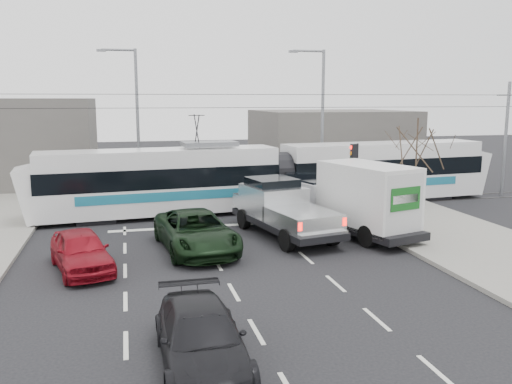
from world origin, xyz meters
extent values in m
plane|color=black|center=(0.00, 0.00, 0.00)|extent=(120.00, 120.00, 0.00)
cube|color=gray|center=(9.00, 0.00, 0.07)|extent=(6.00, 60.00, 0.15)
cube|color=#33302D|center=(0.00, 10.00, 0.01)|extent=(60.00, 1.60, 0.03)
cube|color=#615C58|center=(12.00, 24.00, 2.50)|extent=(12.00, 10.00, 5.00)
cylinder|color=#47382B|center=(7.60, 2.50, 1.52)|extent=(0.14, 0.14, 2.75)
cylinder|color=#47382B|center=(7.60, 2.50, 4.03)|extent=(0.07, 0.07, 2.25)
cylinder|color=black|center=(6.60, 6.50, 1.95)|extent=(0.12, 0.12, 3.60)
cube|color=black|center=(6.40, 6.50, 3.25)|extent=(0.28, 0.28, 0.95)
cylinder|color=#FF0C07|center=(6.25, 6.50, 3.55)|extent=(0.06, 0.20, 0.20)
cylinder|color=orange|center=(6.25, 6.50, 3.25)|extent=(0.06, 0.20, 0.20)
cylinder|color=#05330C|center=(6.25, 6.50, 2.95)|extent=(0.06, 0.20, 0.20)
cube|color=white|center=(6.58, 6.35, 2.45)|extent=(0.02, 0.30, 0.40)
cylinder|color=slate|center=(7.50, 14.00, 4.50)|extent=(0.20, 0.20, 9.00)
cylinder|color=slate|center=(6.50, 14.00, 8.90)|extent=(2.00, 0.14, 0.14)
cube|color=slate|center=(5.50, 14.00, 8.85)|extent=(0.55, 0.25, 0.14)
cylinder|color=slate|center=(-4.00, 16.00, 4.50)|extent=(0.20, 0.20, 9.00)
cylinder|color=slate|center=(-5.00, 16.00, 8.90)|extent=(2.00, 0.14, 0.14)
cube|color=slate|center=(-6.00, 16.00, 8.85)|extent=(0.55, 0.25, 0.14)
cylinder|color=black|center=(0.00, 10.00, 5.50)|extent=(60.00, 0.03, 0.03)
cylinder|color=black|center=(0.00, 10.00, 6.20)|extent=(60.00, 0.03, 0.03)
cylinder|color=slate|center=(18.00, 10.00, 3.50)|extent=(0.20, 0.20, 7.00)
cube|color=white|center=(-3.16, 8.85, 0.96)|extent=(12.20, 3.63, 1.46)
cube|color=black|center=(-3.16, 8.85, 2.09)|extent=(12.26, 3.66, 0.99)
cube|color=white|center=(-3.16, 8.85, 2.98)|extent=(12.19, 3.53, 0.93)
cube|color=#1A6984|center=(-3.04, 7.58, 1.23)|extent=(8.38, 0.80, 0.46)
cube|color=white|center=(9.85, 10.07, 0.96)|extent=(12.20, 3.63, 1.46)
cube|color=black|center=(9.85, 10.07, 2.09)|extent=(12.26, 3.66, 0.99)
cube|color=white|center=(9.85, 10.07, 2.98)|extent=(12.19, 3.53, 0.93)
cube|color=#1A6984|center=(9.97, 8.80, 1.23)|extent=(8.38, 0.80, 0.46)
cylinder|color=black|center=(3.35, 9.46, 1.89)|extent=(1.15, 2.49, 2.42)
cube|color=slate|center=(-0.56, 9.09, 3.66)|extent=(2.93, 1.77, 0.23)
cube|color=black|center=(-6.41, 8.55, 0.17)|extent=(2.06, 2.31, 0.34)
cube|color=black|center=(1.40, 9.28, 0.17)|extent=(2.06, 2.31, 0.34)
cube|color=black|center=(5.30, 9.64, 0.17)|extent=(2.06, 2.31, 0.34)
cube|color=black|center=(13.10, 10.37, 0.17)|extent=(2.06, 2.31, 0.34)
cube|color=black|center=(1.87, 3.32, 0.63)|extent=(3.55, 6.94, 0.29)
cube|color=silver|center=(1.63, 4.49, 1.43)|extent=(2.74, 3.17, 1.31)
cube|color=black|center=(1.61, 4.60, 2.11)|extent=(2.30, 2.33, 0.63)
cube|color=silver|center=(1.31, 6.04, 1.16)|extent=(2.36, 1.60, 0.63)
cube|color=silver|center=(2.15, 1.89, 1.08)|extent=(2.78, 3.36, 0.74)
cube|color=silver|center=(2.50, 0.21, 0.78)|extent=(2.10, 0.62, 0.21)
cube|color=#FF0C07|center=(1.49, 0.14, 1.20)|extent=(0.17, 0.12, 0.32)
cube|color=#FF0C07|center=(3.45, 0.54, 1.20)|extent=(0.17, 0.12, 0.32)
cylinder|color=black|center=(0.42, 5.18, 0.46)|extent=(0.49, 0.96, 0.91)
cylinder|color=black|center=(2.47, 5.60, 0.46)|extent=(0.49, 0.96, 0.91)
cylinder|color=black|center=(1.26, 1.03, 0.46)|extent=(0.49, 0.96, 0.91)
cylinder|color=black|center=(3.31, 1.45, 0.46)|extent=(0.49, 0.96, 0.91)
cube|color=black|center=(5.02, 2.83, 0.51)|extent=(3.92, 6.82, 0.32)
cube|color=white|center=(4.34, 5.18, 1.29)|extent=(2.45, 2.07, 1.48)
cube|color=black|center=(4.31, 5.31, 1.84)|extent=(2.03, 1.50, 0.55)
cube|color=silver|center=(5.20, 2.20, 1.87)|extent=(3.35, 4.83, 2.72)
cube|color=silver|center=(5.81, 0.11, 1.87)|extent=(1.88, 0.58, 2.39)
cube|color=#135419|center=(5.82, 0.07, 2.09)|extent=(1.49, 0.45, 0.93)
cube|color=black|center=(5.87, -0.09, 0.42)|extent=(1.98, 0.77, 0.17)
cylinder|color=black|center=(3.52, 4.54, 0.42)|extent=(0.50, 0.87, 0.83)
cylinder|color=black|center=(5.39, 5.08, 0.42)|extent=(0.50, 0.87, 0.83)
cylinder|color=black|center=(4.59, 0.82, 0.46)|extent=(0.52, 0.96, 0.92)
cylinder|color=black|center=(6.46, 1.36, 0.46)|extent=(0.52, 0.96, 0.92)
cube|color=black|center=(3.80, 7.00, 0.56)|extent=(3.26, 5.40, 0.25)
cube|color=black|center=(4.06, 7.87, 1.27)|extent=(2.38, 2.57, 1.17)
cube|color=black|center=(4.09, 7.97, 1.88)|extent=(1.97, 1.92, 0.56)
cube|color=black|center=(4.41, 9.04, 1.04)|extent=(1.97, 1.39, 0.56)
cube|color=black|center=(3.48, 5.93, 0.96)|extent=(2.42, 2.72, 0.66)
cube|color=silver|center=(3.09, 4.67, 0.69)|extent=(1.71, 0.67, 0.18)
cube|color=#590505|center=(2.33, 5.00, 1.07)|extent=(0.16, 0.12, 0.28)
cube|color=#590505|center=(3.91, 4.53, 1.07)|extent=(0.16, 0.12, 0.28)
cylinder|color=black|center=(3.44, 8.80, 0.41)|extent=(0.51, 0.86, 0.81)
cylinder|color=black|center=(5.09, 8.30, 0.41)|extent=(0.51, 0.86, 0.81)
cylinder|color=black|center=(2.50, 5.70, 0.41)|extent=(0.51, 0.86, 0.81)
cylinder|color=black|center=(4.16, 5.20, 0.41)|extent=(0.51, 0.86, 0.81)
imported|color=black|center=(-2.22, 1.98, 0.78)|extent=(3.18, 5.87, 1.56)
imported|color=maroon|center=(-6.47, 0.38, 0.72)|extent=(2.73, 4.54, 1.45)
imported|color=black|center=(-3.34, -7.49, 0.67)|extent=(1.90, 4.63, 1.34)
camera|label=1|loc=(-4.82, -18.86, 5.97)|focal=38.00mm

